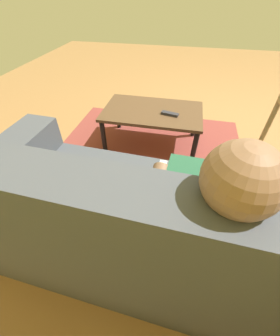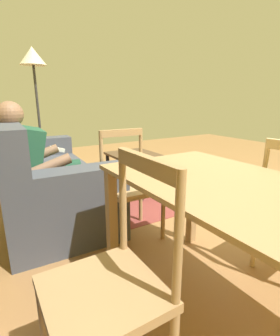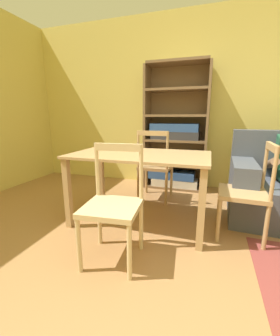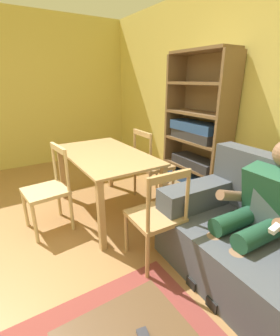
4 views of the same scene
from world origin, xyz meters
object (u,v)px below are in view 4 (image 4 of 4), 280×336
(dining_table, at_px, (105,162))
(dining_chair_facing_couch, at_px, (157,217))
(person_lounging, at_px, (259,212))
(bookshelf, at_px, (197,142))
(dining_chair_by_doorway, at_px, (48,190))
(dining_chair_near_wall, at_px, (152,166))

(dining_table, relative_size, dining_chair_facing_couch, 1.56)
(person_lounging, xyz_separation_m, bookshelf, (-1.44, 0.73, 0.17))
(bookshelf, height_order, dining_table, bookshelf)
(bookshelf, relative_size, dining_chair_by_doorway, 2.09)
(dining_chair_by_doorway, bearing_deg, dining_chair_near_wall, 89.89)
(person_lounging, bearing_deg, dining_chair_facing_couch, -134.50)
(person_lounging, distance_m, dining_chair_by_doorway, 2.04)
(dining_table, relative_size, dining_chair_near_wall, 1.47)
(dining_chair_by_doorway, bearing_deg, dining_table, 89.76)
(person_lounging, bearing_deg, dining_chair_near_wall, 176.34)
(bookshelf, xyz_separation_m, dining_chair_facing_couch, (0.87, -1.31, -0.32))
(person_lounging, height_order, dining_chair_near_wall, person_lounging)
(bookshelf, relative_size, dining_table, 1.36)
(bookshelf, distance_m, dining_chair_by_doorway, 2.02)
(dining_table, bearing_deg, dining_chair_facing_couch, -0.07)
(dining_table, height_order, dining_chair_facing_couch, dining_chair_facing_couch)
(person_lounging, relative_size, dining_chair_facing_couch, 1.26)
(dining_chair_near_wall, bearing_deg, bookshelf, 75.02)
(dining_chair_near_wall, distance_m, dining_chair_by_doorway, 1.36)
(dining_chair_near_wall, distance_m, dining_chair_facing_couch, 1.24)
(bookshelf, xyz_separation_m, dining_chair_by_doorway, (-0.17, -1.99, -0.30))
(bookshelf, bearing_deg, dining_table, -97.31)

